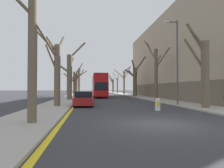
# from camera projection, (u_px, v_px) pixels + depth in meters

# --- Properties ---
(ground_plane) EXTENTS (300.00, 300.00, 0.00)m
(ground_plane) POSITION_uv_depth(u_px,v_px,m) (159.00, 124.00, 9.66)
(ground_plane) COLOR #333338
(sidewalk_left) EXTENTS (3.33, 120.00, 0.12)m
(sidewalk_left) POSITION_uv_depth(u_px,v_px,m) (77.00, 94.00, 58.50)
(sidewalk_left) COLOR #A39E93
(sidewalk_left) RESTS_ON ground
(sidewalk_right) EXTENTS (3.33, 120.00, 0.12)m
(sidewalk_right) POSITION_uv_depth(u_px,v_px,m) (121.00, 94.00, 60.08)
(sidewalk_right) COLOR #A39E93
(sidewalk_right) RESTS_ON ground
(building_facade_right) EXTENTS (10.08, 35.36, 13.54)m
(building_facade_right) POSITION_uv_depth(u_px,v_px,m) (183.00, 60.00, 35.17)
(building_facade_right) COLOR tan
(building_facade_right) RESTS_ON ground
(kerb_line_stripe) EXTENTS (0.24, 120.00, 0.01)m
(kerb_line_stripe) POSITION_uv_depth(u_px,v_px,m) (83.00, 94.00, 58.72)
(kerb_line_stripe) COLOR yellow
(kerb_line_stripe) RESTS_ON ground
(street_tree_left_0) EXTENTS (2.44, 3.05, 8.92)m
(street_tree_left_0) POSITION_uv_depth(u_px,v_px,m) (32.00, 45.00, 9.45)
(street_tree_left_0) COLOR brown
(street_tree_left_0) RESTS_ON ground
(street_tree_left_1) EXTENTS (2.44, 3.37, 7.25)m
(street_tree_left_1) POSITION_uv_depth(u_px,v_px,m) (56.00, 69.00, 18.36)
(street_tree_left_1) COLOR brown
(street_tree_left_1) RESTS_ON ground
(street_tree_left_2) EXTENTS (4.54, 2.28, 8.55)m
(street_tree_left_2) POSITION_uv_depth(u_px,v_px,m) (70.00, 74.00, 28.59)
(street_tree_left_2) COLOR brown
(street_tree_left_2) RESTS_ON ground
(street_tree_left_3) EXTENTS (3.51, 3.31, 6.33)m
(street_tree_left_3) POSITION_uv_depth(u_px,v_px,m) (75.00, 83.00, 38.11)
(street_tree_left_3) COLOR brown
(street_tree_left_3) RESTS_ON ground
(street_tree_left_4) EXTENTS (4.37, 2.85, 6.10)m
(street_tree_left_4) POSITION_uv_depth(u_px,v_px,m) (76.00, 83.00, 46.72)
(street_tree_left_4) COLOR brown
(street_tree_left_4) RESTS_ON ground
(street_tree_left_5) EXTENTS (1.81, 3.34, 7.51)m
(street_tree_left_5) POSITION_uv_depth(u_px,v_px,m) (79.00, 80.00, 56.95)
(street_tree_left_5) COLOR brown
(street_tree_left_5) RESTS_ON ground
(street_tree_right_0) EXTENTS (1.99, 2.00, 7.08)m
(street_tree_right_0) POSITION_uv_depth(u_px,v_px,m) (204.00, 70.00, 16.48)
(street_tree_right_0) COLOR brown
(street_tree_right_0) RESTS_ON ground
(street_tree_right_1) EXTENTS (2.49, 4.07, 8.74)m
(street_tree_right_1) POSITION_uv_depth(u_px,v_px,m) (156.00, 71.00, 28.08)
(street_tree_right_1) COLOR brown
(street_tree_right_1) RESTS_ON ground
(street_tree_right_2) EXTENTS (3.94, 3.69, 7.98)m
(street_tree_right_2) POSITION_uv_depth(u_px,v_px,m) (135.00, 80.00, 40.15)
(street_tree_right_2) COLOR brown
(street_tree_right_2) RESTS_ON ground
(street_tree_right_3) EXTENTS (4.40, 3.59, 7.48)m
(street_tree_right_3) POSITION_uv_depth(u_px,v_px,m) (124.00, 80.00, 52.75)
(street_tree_right_3) COLOR brown
(street_tree_right_3) RESTS_ON ground
(street_tree_right_4) EXTENTS (3.17, 3.29, 6.76)m
(street_tree_right_4) POSITION_uv_depth(u_px,v_px,m) (117.00, 84.00, 64.20)
(street_tree_right_4) COLOR brown
(street_tree_right_4) RESTS_ON ground
(street_tree_right_5) EXTENTS (2.11, 5.17, 6.74)m
(street_tree_right_5) POSITION_uv_depth(u_px,v_px,m) (113.00, 85.00, 75.77)
(street_tree_right_5) COLOR brown
(street_tree_right_5) RESTS_ON ground
(double_decker_bus) EXTENTS (2.47, 11.69, 4.27)m
(double_decker_bus) POSITION_uv_depth(u_px,v_px,m) (99.00, 85.00, 38.30)
(double_decker_bus) COLOR red
(double_decker_bus) RESTS_ON ground
(parked_car_0) EXTENTS (1.83, 4.00, 1.42)m
(parked_car_0) POSITION_uv_depth(u_px,v_px,m) (84.00, 99.00, 19.34)
(parked_car_0) COLOR maroon
(parked_car_0) RESTS_ON ground
(parked_car_1) EXTENTS (1.86, 4.04, 1.36)m
(parked_car_1) POSITION_uv_depth(u_px,v_px,m) (85.00, 97.00, 25.22)
(parked_car_1) COLOR silver
(parked_car_1) RESTS_ON ground
(lamp_post) EXTENTS (1.40, 0.20, 8.51)m
(lamp_post) POSITION_uv_depth(u_px,v_px,m) (176.00, 58.00, 19.89)
(lamp_post) COLOR #4C4F54
(lamp_post) RESTS_ON ground
(traffic_bollard) EXTENTS (0.40, 0.41, 0.96)m
(traffic_bollard) POSITION_uv_depth(u_px,v_px,m) (158.00, 104.00, 15.52)
(traffic_bollard) COLOR white
(traffic_bollard) RESTS_ON ground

